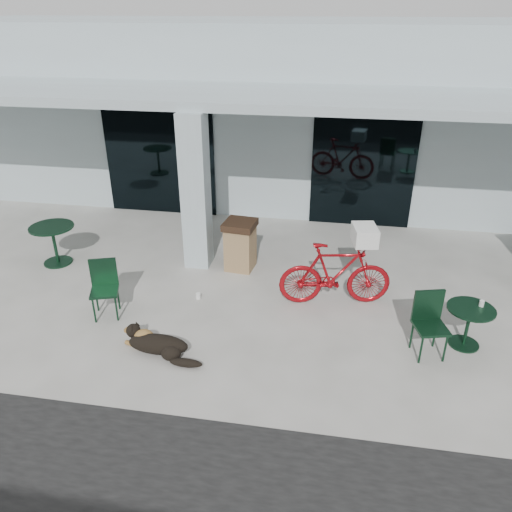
% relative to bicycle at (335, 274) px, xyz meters
% --- Properties ---
extents(ground, '(80.00, 80.00, 0.00)m').
position_rel_bicycle_xyz_m(ground, '(-1.32, -1.20, -0.60)').
color(ground, '#BBB8B1').
rests_on(ground, ground).
extents(building, '(22.00, 7.00, 4.50)m').
position_rel_bicycle_xyz_m(building, '(-1.32, 7.30, 1.65)').
color(building, '#9FAEB4').
rests_on(building, ground).
extents(storefront_glass_left, '(2.80, 0.06, 2.70)m').
position_rel_bicycle_xyz_m(storefront_glass_left, '(-4.52, 3.78, 0.75)').
color(storefront_glass_left, black).
rests_on(storefront_glass_left, ground).
extents(storefront_glass_right, '(2.40, 0.06, 2.70)m').
position_rel_bicycle_xyz_m(storefront_glass_right, '(0.48, 3.78, 0.75)').
color(storefront_glass_right, black).
rests_on(storefront_glass_right, ground).
extents(column, '(0.50, 0.50, 3.12)m').
position_rel_bicycle_xyz_m(column, '(-2.82, 1.10, 0.96)').
color(column, '#9FAEB4').
rests_on(column, ground).
extents(overhang, '(22.00, 2.80, 0.18)m').
position_rel_bicycle_xyz_m(overhang, '(-1.32, 2.40, 2.61)').
color(overhang, '#9FAEB4').
rests_on(overhang, column).
extents(bicycle, '(2.06, 0.92, 1.20)m').
position_rel_bicycle_xyz_m(bicycle, '(0.00, 0.00, 0.00)').
color(bicycle, '#9C0C13').
rests_on(bicycle, ground).
extents(laundry_basket, '(0.48, 0.59, 0.31)m').
position_rel_bicycle_xyz_m(laundry_basket, '(0.44, 0.08, 0.75)').
color(laundry_basket, white).
rests_on(laundry_basket, bicycle).
extents(dog, '(1.16, 0.70, 0.37)m').
position_rel_bicycle_xyz_m(dog, '(-2.63, -1.95, -0.42)').
color(dog, black).
rests_on(dog, ground).
extents(cup_near_dog, '(0.10, 0.10, 0.11)m').
position_rel_bicycle_xyz_m(cup_near_dog, '(-2.46, -0.28, -0.54)').
color(cup_near_dog, white).
rests_on(cup_near_dog, ground).
extents(cafe_table_near, '(1.13, 1.13, 0.84)m').
position_rel_bicycle_xyz_m(cafe_table_near, '(-5.77, 0.60, -0.18)').
color(cafe_table_near, black).
rests_on(cafe_table_near, ground).
extents(cafe_chair_near, '(0.59, 0.62, 1.01)m').
position_rel_bicycle_xyz_m(cafe_chair_near, '(-3.87, -1.09, -0.09)').
color(cafe_chair_near, black).
rests_on(cafe_chair_near, ground).
extents(cafe_table_far, '(0.79, 0.79, 0.69)m').
position_rel_bicycle_xyz_m(cafe_table_far, '(2.10, -0.92, -0.26)').
color(cafe_table_far, black).
rests_on(cafe_table_far, ground).
extents(cafe_chair_far_a, '(0.58, 0.61, 1.03)m').
position_rel_bicycle_xyz_m(cafe_chair_far_a, '(1.48, -1.28, -0.08)').
color(cafe_chair_far_a, black).
rests_on(cafe_chair_far_a, ground).
extents(cup_on_table, '(0.08, 0.08, 0.10)m').
position_rel_bicycle_xyz_m(cup_on_table, '(2.26, -0.83, 0.14)').
color(cup_on_table, white).
rests_on(cup_on_table, cafe_table_far).
extents(trash_receptacle, '(0.67, 0.67, 1.03)m').
position_rel_bicycle_xyz_m(trash_receptacle, '(-1.93, 1.04, -0.08)').
color(trash_receptacle, olive).
rests_on(trash_receptacle, ground).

